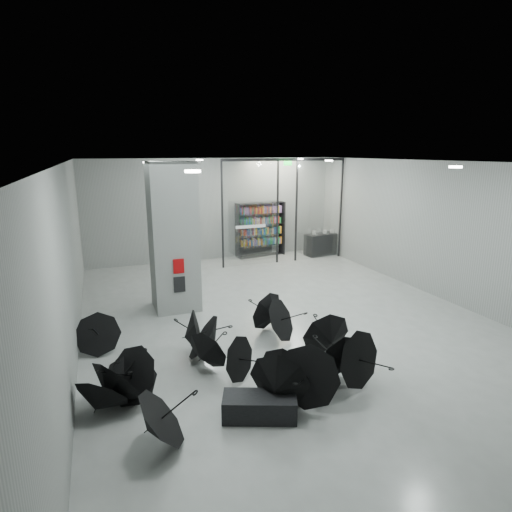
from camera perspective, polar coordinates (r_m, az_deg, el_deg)
name	(u,v)px	position (r m, az deg, el deg)	size (l,w,h in m)	color
room	(289,211)	(10.29, 4.55, 6.06)	(14.00, 14.02, 4.01)	gray
column	(173,237)	(11.59, -11.13, 2.51)	(1.20, 1.20, 4.00)	slate
fire_cabinet	(179,266)	(11.14, -10.42, -1.36)	(0.28, 0.04, 0.38)	#A50A07
info_panel	(180,284)	(11.28, -10.31, -3.81)	(0.30, 0.03, 0.42)	black
exit_sign	(288,163)	(16.01, 4.32, 12.40)	(0.30, 0.06, 0.15)	#0CE533
glass_partition	(285,207)	(16.32, 3.89, 6.67)	(5.06, 0.08, 4.00)	silver
bench	(259,407)	(7.32, 0.48, -19.71)	(1.20, 0.52, 0.39)	black
bookshelf	(260,229)	(17.42, 0.60, 3.61)	(2.03, 0.41, 2.23)	black
shop_counter	(322,244)	(17.96, 8.93, 1.59)	(1.50, 0.60, 0.90)	black
umbrella_cluster	(230,365)	(8.26, -3.52, -14.51)	(5.74, 4.76, 1.32)	black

